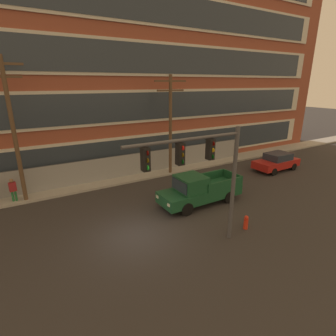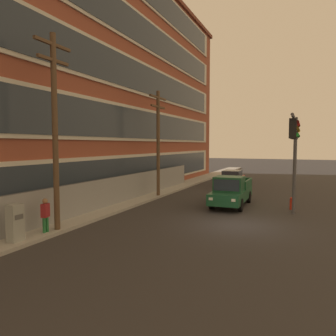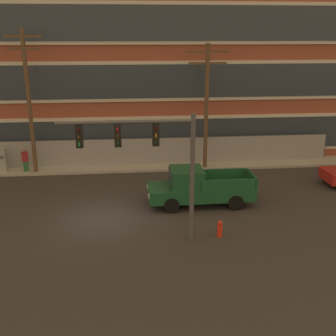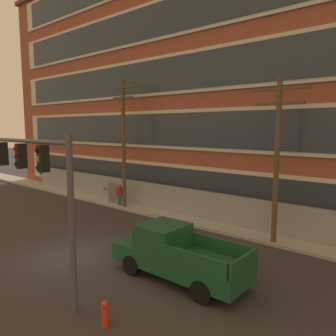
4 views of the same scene
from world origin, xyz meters
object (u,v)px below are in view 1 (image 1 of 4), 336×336
at_px(sedan_red, 277,161).
at_px(utility_pole_midblock, 170,121).
at_px(traffic_signal_mast, 204,165).
at_px(pedestrian_near_cabinet, 13,189).
at_px(fire_hydrant, 246,222).
at_px(pickup_truck_dark_green, 199,190).
at_px(utility_pole_near_corner, 13,127).

distance_m(sedan_red, utility_pole_midblock, 10.31).
xyz_separation_m(traffic_signal_mast, pedestrian_near_cabinet, (-7.47, 10.07, -3.17)).
distance_m(traffic_signal_mast, pedestrian_near_cabinet, 12.93).
height_order(sedan_red, pedestrian_near_cabinet, pedestrian_near_cabinet).
bearing_deg(utility_pole_midblock, fire_hydrant, -96.39).
height_order(utility_pole_midblock, fire_hydrant, utility_pole_midblock).
distance_m(utility_pole_midblock, fire_hydrant, 10.63).
height_order(pickup_truck_dark_green, utility_pole_near_corner, utility_pole_near_corner).
bearing_deg(traffic_signal_mast, pedestrian_near_cabinet, 126.56).
distance_m(pickup_truck_dark_green, utility_pole_near_corner, 12.06).
bearing_deg(pedestrian_near_cabinet, traffic_signal_mast, -53.44).
bearing_deg(sedan_red, fire_hydrant, -149.41).
height_order(traffic_signal_mast, pickup_truck_dark_green, traffic_signal_mast).
bearing_deg(traffic_signal_mast, utility_pole_midblock, 66.76).
xyz_separation_m(sedan_red, fire_hydrant, (-9.86, -5.83, -0.42)).
distance_m(pickup_truck_dark_green, utility_pole_midblock, 7.11).
bearing_deg(utility_pole_midblock, sedan_red, -23.88).
relative_size(pickup_truck_dark_green, pedestrian_near_cabinet, 3.33).
bearing_deg(pickup_truck_dark_green, utility_pole_midblock, 76.38).
xyz_separation_m(traffic_signal_mast, fire_hydrant, (3.15, 0.16, -3.77)).
distance_m(traffic_signal_mast, utility_pole_midblock, 10.75).
relative_size(traffic_signal_mast, pickup_truck_dark_green, 1.01).
height_order(utility_pole_near_corner, pedestrian_near_cabinet, utility_pole_near_corner).
xyz_separation_m(sedan_red, pedestrian_near_cabinet, (-20.48, 4.08, 0.18)).
bearing_deg(utility_pole_near_corner, pedestrian_near_cabinet, 170.78).
height_order(pickup_truck_dark_green, pedestrian_near_cabinet, pickup_truck_dark_green).
bearing_deg(utility_pole_midblock, pickup_truck_dark_green, -103.62).
xyz_separation_m(pickup_truck_dark_green, pedestrian_near_cabinet, (-10.26, 6.16, 0.02)).
bearing_deg(fire_hydrant, sedan_red, 30.59).
relative_size(utility_pole_midblock, fire_hydrant, 10.43).
relative_size(utility_pole_near_corner, pedestrian_near_cabinet, 5.35).
xyz_separation_m(utility_pole_near_corner, fire_hydrant, (9.99, -9.81, -4.57)).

